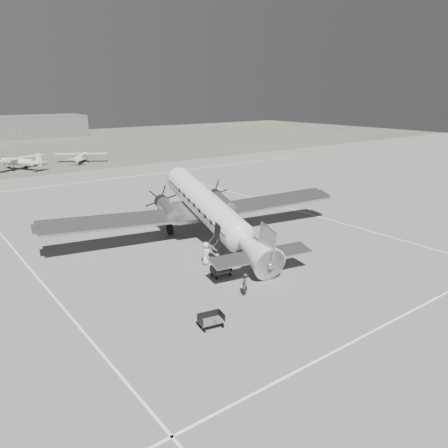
% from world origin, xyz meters
% --- Properties ---
extents(ground, '(260.00, 260.00, 0.00)m').
position_xyz_m(ground, '(0.00, 0.00, 0.00)').
color(ground, slate).
rests_on(ground, ground).
extents(taxi_line_near, '(60.00, 0.15, 0.01)m').
position_xyz_m(taxi_line_near, '(0.00, -14.00, 0.01)').
color(taxi_line_near, white).
rests_on(taxi_line_near, ground).
extents(taxi_line_right, '(0.15, 80.00, 0.01)m').
position_xyz_m(taxi_line_right, '(12.00, 0.00, 0.01)').
color(taxi_line_right, white).
rests_on(taxi_line_right, ground).
extents(taxi_line_left, '(0.15, 60.00, 0.01)m').
position_xyz_m(taxi_line_left, '(-18.00, 10.00, 0.01)').
color(taxi_line_left, white).
rests_on(taxi_line_left, ground).
extents(taxi_line_horizon, '(90.00, 0.15, 0.01)m').
position_xyz_m(taxi_line_horizon, '(0.00, 40.00, 0.01)').
color(taxi_line_horizon, white).
rests_on(taxi_line_horizon, ground).
extents(grass_infield, '(260.00, 90.00, 0.01)m').
position_xyz_m(grass_infield, '(0.00, 95.00, 0.00)').
color(grass_infield, '#5E5B4F').
rests_on(grass_infield, ground).
extents(hangar_main, '(42.00, 14.00, 6.60)m').
position_xyz_m(hangar_main, '(5.00, 120.00, 3.30)').
color(hangar_main, slate).
rests_on(hangar_main, ground).
extents(dc3_airliner, '(33.54, 26.05, 5.77)m').
position_xyz_m(dc3_airliner, '(-2.66, 4.84, 2.89)').
color(dc3_airliner, '#B2B2B5').
rests_on(dc3_airliner, ground).
extents(light_plane_left, '(15.29, 14.48, 2.49)m').
position_xyz_m(light_plane_left, '(-7.21, 57.94, 1.25)').
color(light_plane_left, silver).
rests_on(light_plane_left, ground).
extents(light_plane_right, '(12.90, 12.24, 2.10)m').
position_xyz_m(light_plane_right, '(4.57, 59.67, 1.05)').
color(light_plane_right, silver).
rests_on(light_plane_right, ground).
extents(baggage_cart_near, '(1.68, 1.28, 0.88)m').
position_xyz_m(baggage_cart_near, '(-6.76, -2.22, 0.44)').
color(baggage_cart_near, '#525252').
rests_on(baggage_cart_near, ground).
extents(baggage_cart_far, '(1.72, 1.36, 0.87)m').
position_xyz_m(baggage_cart_far, '(-11.72, -7.91, 0.43)').
color(baggage_cart_far, '#525252').
rests_on(baggage_cart_far, ground).
extents(ground_crew, '(0.70, 0.65, 1.61)m').
position_xyz_m(ground_crew, '(-7.41, -5.80, 0.81)').
color(ground_crew, '#2E2E2E').
rests_on(ground_crew, ground).
extents(ramp_agent, '(0.93, 0.99, 1.63)m').
position_xyz_m(ramp_agent, '(-6.65, -1.58, 0.81)').
color(ramp_agent, silver).
rests_on(ramp_agent, ground).
extents(passenger, '(0.84, 1.05, 1.88)m').
position_xyz_m(passenger, '(-6.28, 0.47, 0.94)').
color(passenger, silver).
rests_on(passenger, ground).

